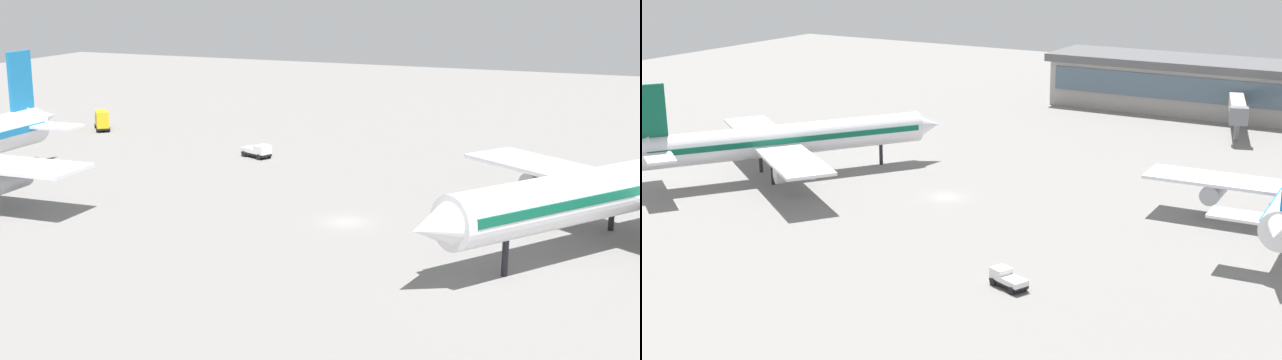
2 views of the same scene
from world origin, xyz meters
TOP-DOWN VIEW (x-y plane):
  - ground at (0.00, 0.00)m, footprint 288.00×288.00m
  - airplane_at_gate at (27.29, 2.98)m, footprint 38.02×45.07m
  - catering_truck at (-55.59, 34.07)m, footprint 5.07×5.50m
  - pushback_tractor at (-22.74, 24.88)m, footprint 4.79×3.52m

SIDE VIEW (x-z plane):
  - ground at x=0.00m, z-range 0.00..0.00m
  - pushback_tractor at x=-22.74m, z-range 0.02..1.92m
  - catering_truck at x=-55.59m, z-range 0.05..3.35m
  - airplane_at_gate at x=27.29m, z-range -2.15..13.61m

